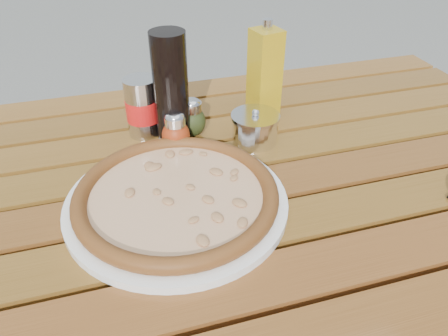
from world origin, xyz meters
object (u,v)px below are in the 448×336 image
object	(u,v)px
pizza	(176,195)
parmesan_tin	(255,128)
oregano_shaker	(192,118)
pepper_shaker	(176,132)
olive_oil_cruet	(265,74)
table	(227,221)
soda_can	(143,108)
dark_bottle	(171,90)
plate	(177,202)

from	to	relation	value
pizza	parmesan_tin	distance (m)	0.24
parmesan_tin	oregano_shaker	bearing A→B (deg)	151.63
pepper_shaker	olive_oil_cruet	size ratio (longest dim) A/B	0.39
table	pizza	distance (m)	0.14
olive_oil_cruet	oregano_shaker	bearing A→B (deg)	-167.52
soda_can	dark_bottle	bearing A→B (deg)	-39.69
dark_bottle	olive_oil_cruet	world-z (taller)	dark_bottle
dark_bottle	soda_can	bearing A→B (deg)	140.31
table	pepper_shaker	xyz separation A→B (m)	(-0.06, 0.15, 0.11)
table	plate	distance (m)	0.13
dark_bottle	soda_can	xyz separation A→B (m)	(-0.05, 0.04, -0.05)
parmesan_tin	soda_can	bearing A→B (deg)	155.50
plate	pizza	bearing A→B (deg)	-123.69
pepper_shaker	oregano_shaker	bearing A→B (deg)	46.69
table	dark_bottle	size ratio (longest dim) A/B	6.36
table	soda_can	bearing A→B (deg)	115.41
pepper_shaker	plate	bearing A→B (deg)	-101.42
table	plate	size ratio (longest dim) A/B	3.89
parmesan_tin	plate	bearing A→B (deg)	-140.97
table	olive_oil_cruet	world-z (taller)	olive_oil_cruet
olive_oil_cruet	parmesan_tin	xyz separation A→B (m)	(-0.05, -0.10, -0.07)
parmesan_tin	pizza	bearing A→B (deg)	-140.97
soda_can	plate	bearing A→B (deg)	-86.28
pizza	oregano_shaker	size ratio (longest dim) A/B	5.37
soda_can	pizza	bearing A→B (deg)	-86.28
table	soda_can	size ratio (longest dim) A/B	11.67
plate	pepper_shaker	bearing A→B (deg)	78.58
olive_oil_cruet	parmesan_tin	distance (m)	0.13
pizza	olive_oil_cruet	distance (m)	0.36
table	pizza	world-z (taller)	pizza
oregano_shaker	olive_oil_cruet	bearing A→B (deg)	12.48
oregano_shaker	dark_bottle	bearing A→B (deg)	-164.70
pizza	dark_bottle	xyz separation A→B (m)	(0.04, 0.20, 0.09)
dark_bottle	parmesan_tin	world-z (taller)	dark_bottle
oregano_shaker	parmesan_tin	distance (m)	0.13
dark_bottle	plate	bearing A→B (deg)	-100.27
soda_can	parmesan_tin	size ratio (longest dim) A/B	1.10
pizza	olive_oil_cruet	xyz separation A→B (m)	(0.24, 0.25, 0.07)
soda_can	parmesan_tin	bearing A→B (deg)	-24.50
pizza	pepper_shaker	world-z (taller)	pepper_shaker
plate	olive_oil_cruet	size ratio (longest dim) A/B	1.71
plate	oregano_shaker	world-z (taller)	oregano_shaker
olive_oil_cruet	dark_bottle	bearing A→B (deg)	-166.97
pepper_shaker	parmesan_tin	bearing A→B (deg)	-5.63
plate	parmesan_tin	bearing A→B (deg)	39.03
olive_oil_cruet	plate	bearing A→B (deg)	-134.09
table	oregano_shaker	xyz separation A→B (m)	(-0.02, 0.19, 0.11)
oregano_shaker	dark_bottle	size ratio (longest dim) A/B	0.37
pepper_shaker	dark_bottle	size ratio (longest dim) A/B	0.37
pizza	soda_can	size ratio (longest dim) A/B	3.67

